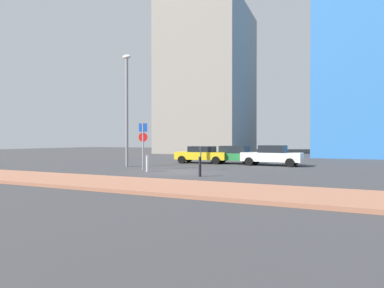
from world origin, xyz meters
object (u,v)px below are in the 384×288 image
parking_meter (201,155)px  street_lamp (127,102)px  parked_car_green (234,154)px  traffic_bollard_near (200,167)px  traffic_bollard_mid (147,164)px  parked_car_white (272,155)px  parking_sign_post (143,140)px  parked_car_yellow (202,154)px

parking_meter → street_lamp: (-5.95, 0.36, 3.74)m
parked_car_green → traffic_bollard_near: (0.91, -9.66, -0.25)m
parked_car_green → traffic_bollard_mid: parked_car_green is taller
parked_car_green → parked_car_white: bearing=-10.4°
parking_sign_post → traffic_bollard_mid: 2.12m
traffic_bollard_near → traffic_bollard_mid: 4.01m
parked_car_yellow → parking_meter: parking_meter is taller
parking_sign_post → parking_meter: 3.90m
parking_meter → parked_car_green: bearing=86.4°
parked_car_yellow → traffic_bollard_mid: parked_car_yellow is taller
parked_car_yellow → parked_car_green: size_ratio=1.08×
parked_car_yellow → parked_car_green: bearing=8.3°
street_lamp → traffic_bollard_near: street_lamp is taller
parking_meter → traffic_bollard_near: size_ratio=1.44×
traffic_bollard_mid → street_lamp: bearing=141.9°
parking_meter → traffic_bollard_near: (1.31, -3.33, -0.45)m
traffic_bollard_near → traffic_bollard_mid: bearing=165.0°
parked_car_yellow → parked_car_white: 5.86m
parked_car_green → parked_car_white: parked_car_white is taller
parked_car_white → traffic_bollard_mid: bearing=-127.2°
parking_sign_post → traffic_bollard_mid: size_ratio=3.08×
street_lamp → traffic_bollard_near: bearing=-27.0°
parked_car_white → street_lamp: 11.61m
parked_car_green → street_lamp: bearing=-136.8°
parked_car_green → street_lamp: street_lamp is taller
parked_car_yellow → traffic_bollard_mid: (-0.24, -8.23, -0.26)m
parked_car_yellow → traffic_bollard_mid: size_ratio=4.49×
parked_car_green → street_lamp: size_ratio=0.51×
parked_car_white → traffic_bollard_near: 9.35m
parked_car_green → parking_sign_post: bearing=-118.3°
parking_meter → traffic_bollard_mid: bearing=-138.1°
parked_car_white → parked_car_yellow: bearing=178.2°
parked_car_yellow → traffic_bollard_near: 9.95m
parking_meter → traffic_bollard_near: parking_meter is taller
street_lamp → parked_car_yellow: bearing=56.8°
parked_car_white → traffic_bollard_near: parked_car_white is taller
parked_car_white → parking_meter: size_ratio=3.00×
parked_car_green → traffic_bollard_near: bearing=-84.6°
parked_car_green → traffic_bollard_near: parked_car_green is taller
parked_car_yellow → street_lamp: size_ratio=0.55×
parking_sign_post → traffic_bollard_mid: parking_sign_post is taller
parking_sign_post → street_lamp: size_ratio=0.37×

